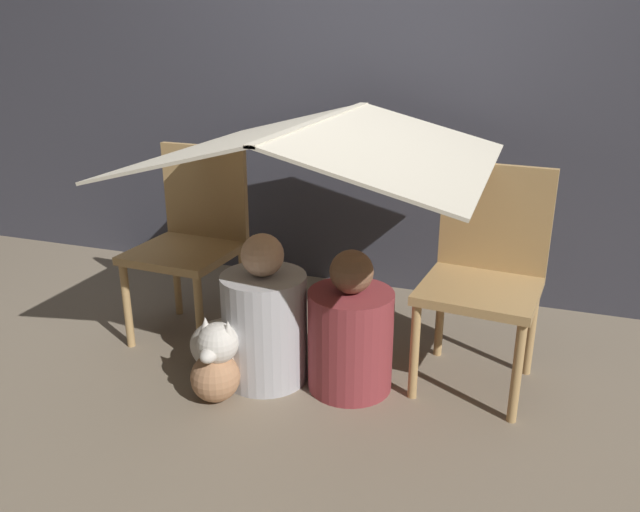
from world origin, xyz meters
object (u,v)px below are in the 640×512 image
Objects in this scene: person_second at (350,334)px; dog at (235,348)px; chair_right at (485,269)px; person_front at (265,322)px; chair_left at (193,235)px.

person_second is 1.36× the size of dog.
chair_right is 0.59m from person_second.
person_front reaches higher than person_second.
person_front is at bearing -28.82° from chair_left.
person_front is at bearing -154.04° from chair_right.
person_front is 0.16m from dog.
chair_left and chair_right have the same top height.
dog is (0.39, -0.37, -0.33)m from chair_left.
chair_right reaches higher than person_front.
chair_right is 2.04× the size of dog.
person_second is at bearing 8.19° from person_front.
person_second is at bearing -146.09° from chair_right.
dog is at bearing -40.80° from chair_left.
chair_right is at bearing 28.34° from person_second.
dog is at bearing -165.53° from person_second.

